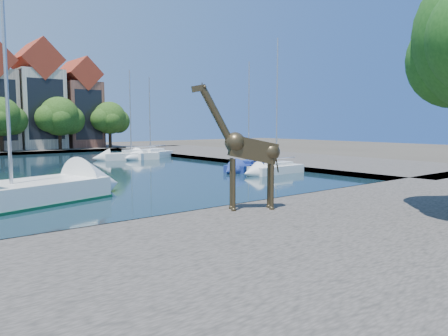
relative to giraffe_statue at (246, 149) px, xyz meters
The scene contains 14 objects.
ground 3.68m from the giraffe_statue, 127.92° to the left, with size 160.00×160.00×0.00m, color #38332B.
water_basin 25.58m from the giraffe_statue, 92.38° to the left, with size 38.00×50.00×0.08m, color black.
near_quay 6.48m from the giraffe_statue, 100.56° to the right, with size 50.00×14.00×0.50m, color #524C47.
right_quay 35.00m from the giraffe_statue, 46.63° to the left, with size 14.00×52.00×0.50m, color #524C47.
townhouse_east_mid 58.02m from the giraffe_statue, 82.60° to the left, with size 6.43×9.18×16.65m.
townhouse_east_end 59.14m from the giraffe_statue, 76.33° to the left, with size 5.44×9.18×14.43m.
far_tree_mid_east 51.89m from the giraffe_statue, 88.84° to the left, with size 7.02×5.40×7.52m.
far_tree_east 52.67m from the giraffe_statue, 80.10° to the left, with size 7.54×5.80×7.84m.
far_tree_far_east 54.61m from the giraffe_statue, 71.80° to the left, with size 6.76×5.20×7.36m.
giraffe_statue is the anchor object (origin of this frame).
sailboat_right_a 18.38m from the giraffe_statue, 39.95° to the left, with size 5.28×1.95×11.46m.
sailboat_right_b 20.82m from the giraffe_statue, 47.51° to the left, with size 6.13×3.94×9.88m.
sailboat_right_c 34.65m from the giraffe_statue, 71.53° to the left, with size 6.65×3.82×10.58m.
sailboat_right_d 36.37m from the giraffe_statue, 67.39° to the left, with size 6.94×4.66×9.96m.
Camera 1 is at (-12.05, -15.95, 4.41)m, focal length 35.00 mm.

